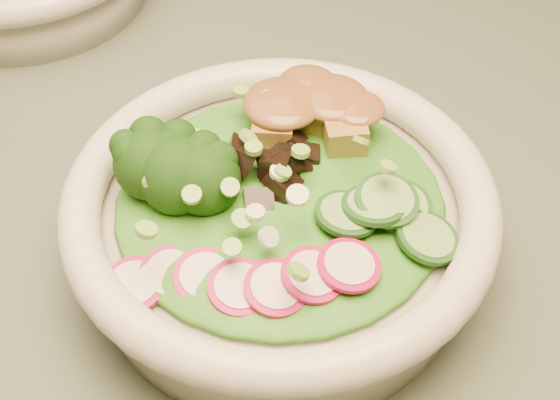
{
  "coord_description": "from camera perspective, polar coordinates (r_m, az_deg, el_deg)",
  "views": [
    {
      "loc": [
        -0.21,
        -0.35,
        1.14
      ],
      "look_at": [
        -0.22,
        -0.04,
        0.81
      ],
      "focal_mm": 50.0,
      "sensor_mm": 36.0,
      "label": 1
    }
  ],
  "objects": [
    {
      "name": "broccoli_florets",
      "position": [
        0.46,
        -7.38,
        2.4
      ],
      "size": [
        0.09,
        0.09,
        0.04
      ],
      "primitive_type": null,
      "rotation": [
        0.0,
        0.0,
        0.29
      ],
      "color": "black",
      "rests_on": "salad_bowl"
    },
    {
      "name": "scallion_garnish",
      "position": [
        0.44,
        -0.0,
        2.11
      ],
      "size": [
        0.18,
        0.18,
        0.02
      ],
      "primitive_type": null,
      "color": "#75B640",
      "rests_on": "salad_bowl"
    },
    {
      "name": "dining_table",
      "position": [
        0.65,
        19.83,
        -8.01
      ],
      "size": [
        1.2,
        0.8,
        0.75
      ],
      "color": "black",
      "rests_on": "ground"
    },
    {
      "name": "cucumber_slices",
      "position": [
        0.44,
        7.85,
        -0.35
      ],
      "size": [
        0.08,
        0.08,
        0.03
      ],
      "primitive_type": null,
      "rotation": [
        0.0,
        0.0,
        0.29
      ],
      "color": "#77A55C",
      "rests_on": "salad_bowl"
    },
    {
      "name": "peanut_sauce",
      "position": [
        0.48,
        1.79,
        7.08
      ],
      "size": [
        0.07,
        0.05,
        0.02
      ],
      "primitive_type": "ellipsoid",
      "color": "brown",
      "rests_on": "tofu_cubes"
    },
    {
      "name": "mushroom_heap",
      "position": [
        0.46,
        0.33,
        2.26
      ],
      "size": [
        0.08,
        0.08,
        0.04
      ],
      "primitive_type": null,
      "rotation": [
        0.0,
        0.0,
        0.29
      ],
      "color": "black",
      "rests_on": "salad_bowl"
    },
    {
      "name": "tofu_cubes",
      "position": [
        0.49,
        1.76,
        5.97
      ],
      "size": [
        0.1,
        0.08,
        0.03
      ],
      "primitive_type": null,
      "rotation": [
        0.0,
        0.0,
        0.29
      ],
      "color": "olive",
      "rests_on": "salad_bowl"
    },
    {
      "name": "radish_slices",
      "position": [
        0.41,
        -1.59,
        -5.9
      ],
      "size": [
        0.11,
        0.07,
        0.02
      ],
      "primitive_type": null,
      "rotation": [
        0.0,
        0.0,
        0.29
      ],
      "color": "#A80C43",
      "rests_on": "salad_bowl"
    },
    {
      "name": "lettuce_bed",
      "position": [
        0.46,
        -0.0,
        0.09
      ],
      "size": [
        0.2,
        0.2,
        0.02
      ],
      "primitive_type": "ellipsoid",
      "color": "#2C6C16",
      "rests_on": "salad_bowl"
    },
    {
      "name": "salad_bowl",
      "position": [
        0.47,
        -0.0,
        -1.6
      ],
      "size": [
        0.26,
        0.26,
        0.07
      ],
      "rotation": [
        0.0,
        0.0,
        0.29
      ],
      "color": "beige",
      "rests_on": "dining_table"
    }
  ]
}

